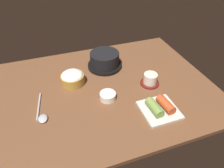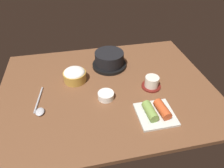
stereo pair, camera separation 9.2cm
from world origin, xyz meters
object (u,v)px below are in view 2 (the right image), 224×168
at_px(tea_cup_with_saucer, 152,83).
at_px(spoon, 39,107).
at_px(kimchi_plate, 156,112).
at_px(stone_pot, 109,60).
at_px(banchan_cup_center, 106,95).
at_px(rice_bowl, 75,75).

xyz_separation_m(tea_cup_with_saucer, spoon, (-0.51, -0.04, -0.02)).
height_order(tea_cup_with_saucer, kimchi_plate, tea_cup_with_saucer).
bearing_deg(spoon, stone_pot, 35.90).
bearing_deg(banchan_cup_center, kimchi_plate, -38.29).
xyz_separation_m(tea_cup_with_saucer, banchan_cup_center, (-0.22, -0.03, -0.01)).
bearing_deg(kimchi_plate, rice_bowl, 135.46).
height_order(stone_pot, tea_cup_with_saucer, stone_pot).
bearing_deg(rice_bowl, kimchi_plate, -44.54).
bearing_deg(rice_bowl, spoon, -134.29).
bearing_deg(stone_pot, tea_cup_with_saucer, -53.10).
distance_m(rice_bowl, kimchi_plate, 0.42).
xyz_separation_m(rice_bowl, tea_cup_with_saucer, (0.35, -0.12, -0.01)).
distance_m(tea_cup_with_saucer, kimchi_plate, 0.18).
height_order(stone_pot, rice_bowl, stone_pot).
xyz_separation_m(stone_pot, spoon, (-0.35, -0.25, -0.04)).
distance_m(stone_pot, rice_bowl, 0.21).
distance_m(banchan_cup_center, spoon, 0.28).
distance_m(stone_pot, tea_cup_with_saucer, 0.27).
relative_size(rice_bowl, banchan_cup_center, 1.55).
bearing_deg(tea_cup_with_saucer, spoon, -175.56).
distance_m(rice_bowl, tea_cup_with_saucer, 0.37).
xyz_separation_m(kimchi_plate, spoon, (-0.46, 0.13, -0.01)).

